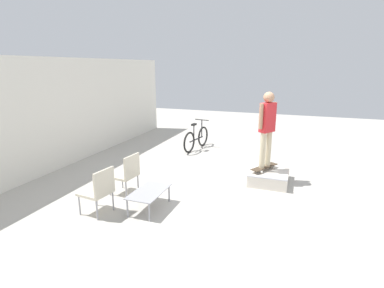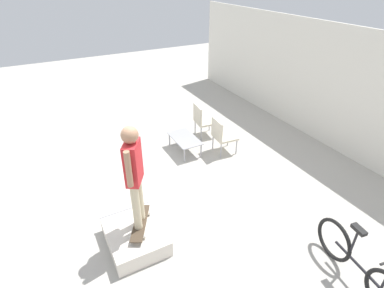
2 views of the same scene
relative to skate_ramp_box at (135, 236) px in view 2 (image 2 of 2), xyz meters
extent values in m
plane|color=#B7B2A8|center=(-1.00, 0.84, -0.15)|extent=(24.00, 24.00, 0.00)
cube|color=white|center=(-1.00, 5.58, 1.35)|extent=(12.00, 0.06, 3.00)
cube|color=silver|center=(0.00, 0.00, 0.00)|extent=(1.10, 0.91, 0.30)
cylinder|color=#B7B7BC|center=(-0.54, 0.00, 0.15)|extent=(0.05, 0.91, 0.05)
cube|color=#473828|center=(-0.03, 0.12, 0.24)|extent=(0.84, 0.59, 0.02)
cylinder|color=white|center=(0.26, 0.09, 0.20)|extent=(0.06, 0.05, 0.05)
cylinder|color=white|center=(0.15, -0.11, 0.20)|extent=(0.06, 0.05, 0.05)
cylinder|color=white|center=(-0.20, 0.35, 0.20)|extent=(0.06, 0.05, 0.05)
cylinder|color=white|center=(-0.31, 0.15, 0.20)|extent=(0.06, 0.05, 0.05)
cylinder|color=#C6B793|center=(-0.12, 0.18, 0.68)|extent=(0.13, 0.13, 0.87)
cylinder|color=#C6B793|center=(0.07, 0.06, 0.68)|extent=(0.13, 0.13, 0.87)
cube|color=red|center=(-0.03, 0.12, 1.45)|extent=(0.43, 0.37, 0.68)
cylinder|color=#A87A5B|center=(-0.23, 0.25, 1.50)|extent=(0.09, 0.09, 0.58)
cylinder|color=#A87A5B|center=(0.18, -0.01, 1.50)|extent=(0.09, 0.09, 0.58)
sphere|color=#A87A5B|center=(-0.03, 0.12, 1.92)|extent=(0.25, 0.25, 0.25)
cube|color=#9E9EA3|center=(-2.28, 2.08, 0.22)|extent=(0.99, 0.56, 0.02)
cylinder|color=#9E9EA3|center=(-2.72, 1.86, 0.03)|extent=(0.04, 0.04, 0.37)
cylinder|color=#9E9EA3|center=(-1.83, 1.86, 0.03)|extent=(0.04, 0.04, 0.37)
cylinder|color=#9E9EA3|center=(-2.72, 2.31, 0.03)|extent=(0.04, 0.04, 0.37)
cylinder|color=#9E9EA3|center=(-1.83, 2.31, 0.03)|extent=(0.04, 0.04, 0.37)
cylinder|color=#99999E|center=(-2.52, 3.17, 0.05)|extent=(0.03, 0.03, 0.40)
cylinder|color=#99999E|center=(-2.96, 3.22, 0.05)|extent=(0.03, 0.03, 0.40)
cylinder|color=#99999E|center=(-2.57, 2.73, 0.05)|extent=(0.03, 0.03, 0.40)
cylinder|color=#99999E|center=(-3.01, 2.78, 0.05)|extent=(0.03, 0.03, 0.40)
cube|color=beige|center=(-2.76, 2.97, 0.27)|extent=(0.58, 0.58, 0.05)
cube|color=beige|center=(-2.79, 2.74, 0.53)|extent=(0.52, 0.10, 0.47)
cylinder|color=#99999E|center=(-1.55, 3.17, 0.05)|extent=(0.03, 0.03, 0.40)
cylinder|color=#99999E|center=(-1.99, 3.21, 0.05)|extent=(0.03, 0.03, 0.40)
cylinder|color=#99999E|center=(-1.59, 2.74, 0.05)|extent=(0.03, 0.03, 0.40)
cylinder|color=#99999E|center=(-2.03, 2.77, 0.05)|extent=(0.03, 0.03, 0.40)
cube|color=beige|center=(-1.79, 2.97, 0.27)|extent=(0.56, 0.56, 0.05)
cube|color=beige|center=(-1.81, 2.74, 0.53)|extent=(0.52, 0.08, 0.47)
torus|color=black|center=(1.73, 2.74, 0.20)|extent=(0.70, 0.17, 0.70)
cylinder|color=black|center=(2.22, 2.66, 0.20)|extent=(0.89, 0.18, 0.04)
cylinder|color=black|center=(2.04, 2.69, 0.45)|extent=(0.04, 0.04, 0.51)
cube|color=black|center=(2.04, 2.69, 0.74)|extent=(0.23, 0.13, 0.06)
camera|label=1|loc=(-7.12, -0.58, 2.63)|focal=28.00mm
camera|label=2|loc=(3.61, -0.82, 3.94)|focal=28.00mm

